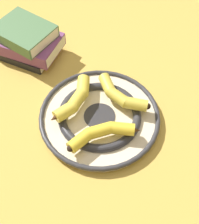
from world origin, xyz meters
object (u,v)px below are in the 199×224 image
object	(u,v)px
banana_b	(119,94)
banana_c	(102,133)
decorative_bowl	(100,116)
book_stack	(27,41)
banana_a	(75,100)

from	to	relation	value
banana_b	banana_c	world-z (taller)	same
decorative_bowl	book_stack	size ratio (longest dim) A/B	1.34
banana_c	banana_a	bearing A→B (deg)	-72.92
banana_c	book_stack	bearing A→B (deg)	-73.13
book_stack	decorative_bowl	bearing A→B (deg)	-18.75
decorative_bowl	banana_a	distance (m)	0.08
decorative_bowl	banana_c	xyz separation A→B (m)	(-0.00, 0.07, 0.03)
banana_a	decorative_bowl	bearing A→B (deg)	-87.16
banana_b	book_stack	xyz separation A→B (m)	(0.27, -0.23, 0.00)
decorative_bowl	book_stack	world-z (taller)	book_stack
book_stack	banana_a	bearing A→B (deg)	-24.93
decorative_bowl	banana_b	bearing A→B (deg)	-140.68
banana_b	decorative_bowl	bearing A→B (deg)	-94.78
banana_a	banana_c	xyz separation A→B (m)	(-0.07, 0.11, -0.00)
decorative_bowl	banana_c	bearing A→B (deg)	91.49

